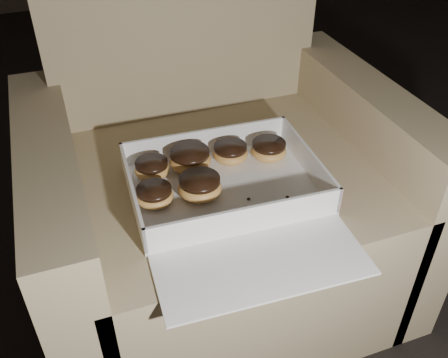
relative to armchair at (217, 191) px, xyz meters
name	(u,v)px	position (x,y,z in m)	size (l,w,h in m)	color
floor	(271,230)	(0.19, 0.09, -0.26)	(4.50, 4.50, 0.00)	black
armchair	(217,191)	(0.00, 0.00, 0.00)	(0.80, 0.68, 0.84)	tan
bakery_box	(231,197)	(-0.03, -0.17, 0.12)	(0.38, 0.44, 0.06)	white
donut_a	(200,186)	(-0.08, -0.14, 0.14)	(0.08, 0.08, 0.04)	#E9A951
donut_b	(269,149)	(0.09, -0.07, 0.14)	(0.08, 0.08, 0.04)	#E9A951
donut_c	(230,152)	(0.01, -0.05, 0.14)	(0.07, 0.07, 0.04)	#E9A951
donut_d	(152,168)	(-0.16, -0.05, 0.14)	(0.07, 0.07, 0.04)	#E9A951
donut_e	(190,159)	(-0.08, -0.05, 0.14)	(0.09, 0.09, 0.04)	#E9A951
donut_f	(154,195)	(-0.17, -0.14, 0.14)	(0.07, 0.07, 0.04)	#E9A951
crumb_a	(201,223)	(-0.11, -0.22, 0.12)	(0.01, 0.01, 0.00)	black
crumb_b	(287,197)	(0.07, -0.21, 0.12)	(0.01, 0.01, 0.00)	black
crumb_c	(249,199)	(0.00, -0.19, 0.12)	(0.01, 0.01, 0.00)	black
crumb_d	(203,219)	(-0.10, -0.21, 0.12)	(0.01, 0.01, 0.00)	black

